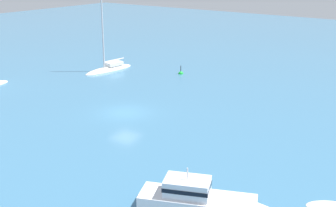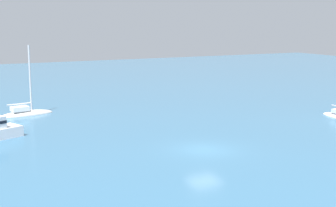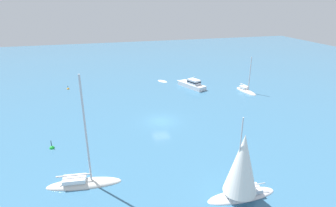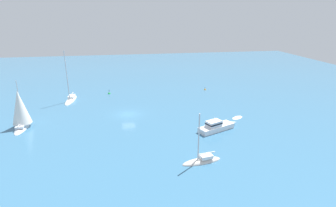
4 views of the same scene
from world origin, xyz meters
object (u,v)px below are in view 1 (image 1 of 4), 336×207
at_px(rib, 329,207).
at_px(mooring_buoy, 181,74).
at_px(ketch_1, 109,68).
at_px(powerboat, 200,199).

relative_size(rib, mooring_buoy, 2.14).
bearing_deg(rib, ketch_1, 121.62).
bearing_deg(powerboat, mooring_buoy, 103.77).
bearing_deg(powerboat, rib, 16.17).
height_order(rib, ketch_1, ketch_1).
relative_size(rib, powerboat, 0.36).
height_order(ketch_1, mooring_buoy, ketch_1).
distance_m(rib, mooring_buoy, 32.12).
distance_m(rib, ketch_1, 37.12).
xyz_separation_m(powerboat, mooring_buoy, (25.29, 18.87, -0.69)).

